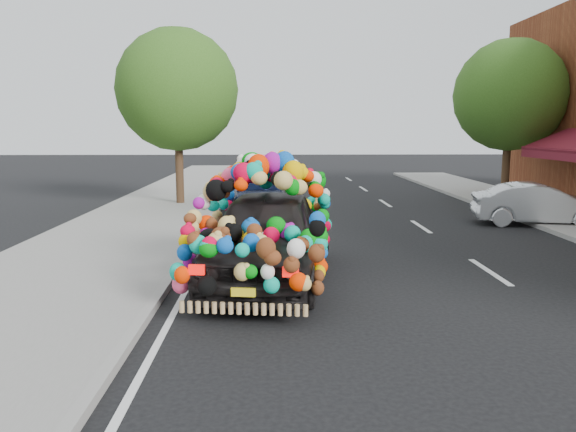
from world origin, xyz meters
name	(u,v)px	position (x,y,z in m)	size (l,w,h in m)	color
ground	(301,273)	(0.00, 0.00, 0.00)	(100.00, 100.00, 0.00)	black
sidewalk	(71,272)	(-4.30, 0.00, 0.06)	(4.00, 60.00, 0.12)	gray
kerb	(176,271)	(-2.35, 0.00, 0.07)	(0.15, 60.00, 0.13)	gray
lane_markings	(489,272)	(3.60, 0.00, 0.01)	(6.00, 50.00, 0.01)	silver
tree_near_sidewalk	(177,90)	(-3.80, 9.50, 4.02)	(4.20, 4.20, 6.13)	#332114
tree_far_b	(510,95)	(8.00, 10.00, 3.89)	(4.00, 4.00, 5.90)	#332114
plush_art_car	(266,216)	(-0.65, -0.46, 1.17)	(2.85, 5.19, 2.27)	black
navy_sedan	(258,193)	(-1.03, 8.09, 0.60)	(1.69, 4.16, 1.21)	black
silver_hatchback	(539,204)	(7.00, 5.20, 0.59)	(1.25, 3.60, 1.19)	silver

